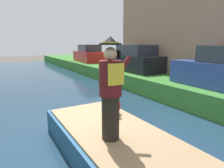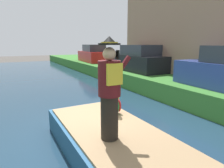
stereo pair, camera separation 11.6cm
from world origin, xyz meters
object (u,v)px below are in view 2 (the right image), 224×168
(person_pirate, at_px, (110,90))
(parked_car_red, at_px, (93,54))
(parrot_plush, at_px, (114,105))
(parked_car_dark, at_px, (138,60))
(boat, at_px, (115,144))

(person_pirate, relative_size, parked_car_red, 0.45)
(parrot_plush, xyz_separation_m, parked_car_dark, (4.62, 5.39, 0.55))
(person_pirate, distance_m, parrot_plush, 1.45)
(parked_car_dark, height_order, parked_car_red, same)
(parrot_plush, distance_m, parked_car_red, 13.08)
(parked_car_dark, relative_size, parked_car_red, 0.98)
(boat, xyz_separation_m, parrot_plush, (0.44, 0.84, 0.55))
(parrot_plush, height_order, parked_car_dark, parked_car_dark)
(boat, relative_size, parked_car_dark, 1.05)
(boat, xyz_separation_m, parked_car_dark, (5.06, 6.23, 1.11))
(boat, xyz_separation_m, person_pirate, (-0.24, -0.24, 1.23))
(parrot_plush, height_order, parked_car_red, parked_car_red)
(boat, distance_m, person_pirate, 1.28)
(person_pirate, bearing_deg, boat, 56.85)
(person_pirate, height_order, parked_car_red, person_pirate)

